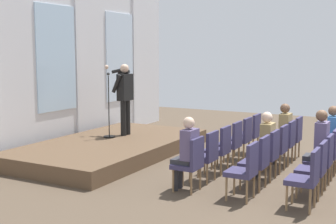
{
  "coord_description": "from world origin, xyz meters",
  "views": [
    {
      "loc": [
        -8.44,
        -1.03,
        2.36
      ],
      "look_at": [
        0.23,
        3.65,
        1.06
      ],
      "focal_mm": 48.49,
      "sensor_mm": 36.0,
      "label": 1
    }
  ],
  "objects_px": {
    "audience_r2_c4": "(330,134)",
    "chair_r0_c2": "(220,147)",
    "chair_r1_c5": "(294,135)",
    "chair_r2_c3": "(329,150)",
    "chair_r2_c0": "(307,175)",
    "chair_r1_c4": "(286,140)",
    "chair_r1_c0": "(245,168)",
    "audience_r2_c2": "(319,145)",
    "chair_r1_c2": "(269,152)",
    "chair_r1_c3": "(278,145)",
    "speaker": "(125,94)",
    "chair_r2_c1": "(315,166)",
    "chair_r2_c4": "(334,144)",
    "mic_stand": "(109,123)",
    "audience_r0_c0": "(187,150)",
    "chair_r0_c5": "(252,131)",
    "chair_r2_c2": "(323,158)",
    "chair_r0_c4": "(243,136)",
    "audience_r1_c4": "(283,131)",
    "chair_r0_c0": "(191,161)",
    "audience_r1_c2": "(264,142)",
    "chair_r0_c3": "(232,141)",
    "chair_r0_c1": "(207,153)",
    "chair_r1_c1": "(258,159)"
  },
  "relations": [
    {
      "from": "chair_r1_c5",
      "to": "chair_r2_c1",
      "type": "xyz_separation_m",
      "value": [
        -2.63,
        -0.96,
        0.0
      ]
    },
    {
      "from": "audience_r1_c4",
      "to": "chair_r2_c0",
      "type": "relative_size",
      "value": 1.38
    },
    {
      "from": "chair_r0_c1",
      "to": "chair_r1_c3",
      "type": "relative_size",
      "value": 1.0
    },
    {
      "from": "mic_stand",
      "to": "audience_r0_c0",
      "type": "distance_m",
      "value": 3.61
    },
    {
      "from": "mic_stand",
      "to": "chair_r0_c0",
      "type": "relative_size",
      "value": 1.65
    },
    {
      "from": "chair_r1_c0",
      "to": "chair_r1_c2",
      "type": "xyz_separation_m",
      "value": [
        1.32,
        0.0,
        0.0
      ]
    },
    {
      "from": "mic_stand",
      "to": "chair_r2_c4",
      "type": "xyz_separation_m",
      "value": [
        0.67,
        -5.03,
        -0.14
      ]
    },
    {
      "from": "chair_r0_c5",
      "to": "chair_r2_c1",
      "type": "height_order",
      "value": "same"
    },
    {
      "from": "audience_r1_c2",
      "to": "chair_r1_c4",
      "type": "distance_m",
      "value": 1.33
    },
    {
      "from": "mic_stand",
      "to": "chair_r2_c1",
      "type": "distance_m",
      "value": 5.2
    },
    {
      "from": "chair_r1_c2",
      "to": "chair_r1_c5",
      "type": "bearing_deg",
      "value": 0.0
    },
    {
      "from": "audience_r2_c4",
      "to": "chair_r0_c2",
      "type": "bearing_deg",
      "value": 125.61
    },
    {
      "from": "audience_r0_c0",
      "to": "chair_r2_c0",
      "type": "distance_m",
      "value": 2.01
    },
    {
      "from": "audience_r2_c4",
      "to": "chair_r1_c4",
      "type": "bearing_deg",
      "value": 90.0
    },
    {
      "from": "chair_r0_c5",
      "to": "chair_r0_c4",
      "type": "bearing_deg",
      "value": 180.0
    },
    {
      "from": "chair_r0_c3",
      "to": "chair_r1_c1",
      "type": "bearing_deg",
      "value": -143.9
    },
    {
      "from": "chair_r2_c0",
      "to": "chair_r2_c2",
      "type": "height_order",
      "value": "same"
    },
    {
      "from": "audience_r0_c0",
      "to": "chair_r2_c4",
      "type": "relative_size",
      "value": 1.37
    },
    {
      "from": "chair_r1_c0",
      "to": "chair_r2_c0",
      "type": "distance_m",
      "value": 0.96
    },
    {
      "from": "audience_r1_c2",
      "to": "audience_r1_c4",
      "type": "distance_m",
      "value": 1.32
    },
    {
      "from": "chair_r0_c3",
      "to": "chair_r0_c5",
      "type": "bearing_deg",
      "value": 0.0
    },
    {
      "from": "chair_r0_c2",
      "to": "chair_r1_c3",
      "type": "bearing_deg",
      "value": -55.57
    },
    {
      "from": "audience_r0_c0",
      "to": "audience_r1_c4",
      "type": "bearing_deg",
      "value": -20.05
    },
    {
      "from": "chair_r0_c1",
      "to": "chair_r2_c3",
      "type": "distance_m",
      "value": 2.33
    },
    {
      "from": "chair_r0_c0",
      "to": "audience_r1_c2",
      "type": "distance_m",
      "value": 1.59
    },
    {
      "from": "chair_r1_c2",
      "to": "chair_r2_c0",
      "type": "bearing_deg",
      "value": -143.9
    },
    {
      "from": "chair_r2_c1",
      "to": "chair_r1_c5",
      "type": "bearing_deg",
      "value": 20.04
    },
    {
      "from": "audience_r1_c4",
      "to": "chair_r1_c2",
      "type": "bearing_deg",
      "value": -176.42
    },
    {
      "from": "chair_r2_c0",
      "to": "chair_r1_c4",
      "type": "bearing_deg",
      "value": 20.04
    },
    {
      "from": "chair_r1_c5",
      "to": "chair_r2_c3",
      "type": "height_order",
      "value": "same"
    },
    {
      "from": "chair_r0_c2",
      "to": "chair_r0_c0",
      "type": "bearing_deg",
      "value": 180.0
    },
    {
      "from": "chair_r2_c1",
      "to": "chair_r2_c4",
      "type": "relative_size",
      "value": 1.0
    },
    {
      "from": "chair_r1_c1",
      "to": "chair_r2_c2",
      "type": "relative_size",
      "value": 1.0
    },
    {
      "from": "speaker",
      "to": "audience_r0_c0",
      "type": "height_order",
      "value": "speaker"
    },
    {
      "from": "speaker",
      "to": "chair_r0_c0",
      "type": "xyz_separation_m",
      "value": [
        -2.4,
        -2.95,
        -0.82
      ]
    },
    {
      "from": "audience_r0_c0",
      "to": "chair_r0_c2",
      "type": "height_order",
      "value": "audience_r0_c0"
    },
    {
      "from": "chair_r1_c0",
      "to": "chair_r1_c4",
      "type": "xyz_separation_m",
      "value": [
        2.63,
        0.0,
        0.0
      ]
    },
    {
      "from": "chair_r1_c2",
      "to": "chair_r1_c3",
      "type": "relative_size",
      "value": 1.0
    },
    {
      "from": "speaker",
      "to": "chair_r2_c3",
      "type": "xyz_separation_m",
      "value": [
        -0.43,
        -4.87,
        -0.82
      ]
    },
    {
      "from": "chair_r0_c1",
      "to": "chair_r1_c3",
      "type": "xyz_separation_m",
      "value": [
        1.32,
        -0.96,
        0.0
      ]
    },
    {
      "from": "chair_r0_c4",
      "to": "chair_r2_c3",
      "type": "xyz_separation_m",
      "value": [
        -0.66,
        -1.92,
        0.0
      ]
    },
    {
      "from": "chair_r2_c4",
      "to": "chair_r0_c2",
      "type": "bearing_deg",
      "value": 124.43
    },
    {
      "from": "chair_r1_c0",
      "to": "audience_r2_c2",
      "type": "xyz_separation_m",
      "value": [
        1.32,
        -0.88,
        0.22
      ]
    },
    {
      "from": "audience_r2_c2",
      "to": "chair_r0_c3",
      "type": "bearing_deg",
      "value": 70.33
    },
    {
      "from": "chair_r0_c3",
      "to": "chair_r2_c0",
      "type": "height_order",
      "value": "same"
    },
    {
      "from": "chair_r2_c1",
      "to": "audience_r2_c2",
      "type": "relative_size",
      "value": 0.68
    },
    {
      "from": "chair_r1_c0",
      "to": "chair_r1_c2",
      "type": "height_order",
      "value": "same"
    },
    {
      "from": "chair_r0_c0",
      "to": "chair_r0_c2",
      "type": "relative_size",
      "value": 1.0
    },
    {
      "from": "chair_r2_c3",
      "to": "chair_r0_c5",
      "type": "bearing_deg",
      "value": 55.57
    },
    {
      "from": "chair_r1_c4",
      "to": "audience_r2_c4",
      "type": "distance_m",
      "value": 0.9
    }
  ]
}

